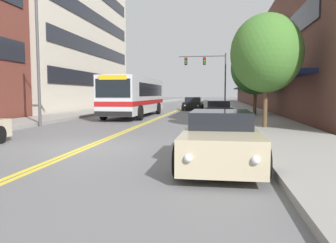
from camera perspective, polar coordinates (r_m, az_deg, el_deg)
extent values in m
plane|color=slate|center=(47.60, 3.44, 2.71)|extent=(240.00, 240.00, 0.00)
cube|color=gray|center=(48.76, -4.98, 2.85)|extent=(3.32, 106.00, 0.17)
cube|color=gray|center=(47.49, 12.08, 2.71)|extent=(3.32, 106.00, 0.17)
cube|color=yellow|center=(47.61, 3.32, 2.71)|extent=(0.14, 106.00, 0.01)
cube|color=yellow|center=(47.59, 3.56, 2.71)|extent=(0.14, 106.00, 0.01)
cube|color=black|center=(37.71, -12.18, 7.10)|extent=(0.08, 21.81, 1.40)
cube|color=black|center=(38.00, -12.27, 12.11)|extent=(0.08, 21.81, 1.40)
cube|color=black|center=(38.56, -12.36, 17.01)|extent=(0.08, 21.81, 1.40)
cube|color=brown|center=(48.28, 19.28, 8.32)|extent=(8.00, 68.00, 9.84)
cube|color=navy|center=(47.57, 13.79, 6.07)|extent=(1.10, 61.20, 0.24)
cube|color=black|center=(47.80, 14.48, 9.89)|extent=(0.08, 61.20, 1.40)
cube|color=silver|center=(25.81, -5.70, 4.56)|extent=(2.46, 11.12, 2.61)
cube|color=#B21919|center=(25.82, -5.69, 3.40)|extent=(2.48, 11.14, 0.32)
cube|color=black|center=(26.35, -5.41, 5.48)|extent=(2.49, 8.67, 0.94)
cube|color=black|center=(20.46, -9.59, 5.77)|extent=(2.21, 0.04, 1.15)
cube|color=yellow|center=(20.47, -9.63, 7.59)|extent=(1.77, 0.06, 0.28)
cube|color=black|center=(20.47, -9.55, 1.30)|extent=(2.41, 0.08, 0.32)
cylinder|color=black|center=(22.60, -11.15, 1.53)|extent=(0.30, 1.00, 1.00)
cylinder|color=black|center=(21.88, -4.93, 1.50)|extent=(0.30, 1.00, 1.00)
cylinder|color=black|center=(29.12, -6.60, 2.31)|extent=(0.30, 1.00, 1.00)
cylinder|color=black|center=(28.56, -1.72, 2.29)|extent=(0.30, 1.00, 1.00)
cube|color=red|center=(13.90, -26.41, -0.74)|extent=(0.18, 0.04, 0.10)
cube|color=white|center=(43.26, -2.92, 3.12)|extent=(1.74, 4.01, 0.58)
cube|color=black|center=(43.41, -2.88, 3.80)|extent=(1.50, 1.76, 0.45)
cylinder|color=black|center=(42.24, -4.45, 2.89)|extent=(0.22, 0.67, 0.67)
cylinder|color=black|center=(41.88, -2.06, 2.88)|extent=(0.22, 0.67, 0.67)
cylinder|color=black|center=(44.66, -3.73, 3.00)|extent=(0.22, 0.67, 0.67)
cylinder|color=black|center=(44.32, -1.47, 2.99)|extent=(0.22, 0.67, 0.67)
sphere|color=silver|center=(41.41, -4.31, 3.08)|extent=(0.16, 0.16, 0.16)
sphere|color=silver|center=(41.16, -2.65, 3.08)|extent=(0.16, 0.16, 0.16)
cube|color=red|center=(45.36, -3.19, 3.24)|extent=(0.18, 0.04, 0.10)
cube|color=red|center=(45.12, -1.63, 3.23)|extent=(0.18, 0.04, 0.10)
cube|color=#475675|center=(35.79, -5.25, 2.83)|extent=(1.94, 4.72, 0.70)
cube|color=black|center=(35.96, -5.18, 3.75)|extent=(1.67, 2.08, 0.44)
cylinder|color=black|center=(34.64, -7.42, 2.41)|extent=(0.22, 0.65, 0.65)
cylinder|color=black|center=(34.15, -4.22, 2.40)|extent=(0.22, 0.65, 0.65)
cylinder|color=black|center=(37.46, -6.18, 2.60)|extent=(0.22, 0.65, 0.65)
cylinder|color=black|center=(37.00, -3.21, 2.60)|extent=(0.22, 0.65, 0.65)
sphere|color=silver|center=(33.66, -7.34, 2.75)|extent=(0.16, 0.16, 0.16)
sphere|color=silver|center=(33.32, -5.10, 2.75)|extent=(0.16, 0.16, 0.16)
cube|color=red|center=(38.26, -5.41, 3.01)|extent=(0.18, 0.04, 0.10)
cube|color=red|center=(37.94, -3.37, 3.01)|extent=(0.18, 0.04, 0.10)
cube|color=#BCAD89|center=(8.41, 9.10, -3.54)|extent=(1.73, 4.75, 0.73)
cube|color=black|center=(8.54, 9.14, 0.45)|extent=(1.49, 2.09, 0.41)
cylinder|color=black|center=(7.05, 1.90, -6.85)|extent=(0.22, 0.69, 0.69)
cylinder|color=black|center=(7.07, 16.43, -7.02)|extent=(0.22, 0.69, 0.69)
cylinder|color=black|center=(9.93, 3.89, -3.43)|extent=(0.22, 0.69, 0.69)
cylinder|color=black|center=(9.95, 14.13, -3.56)|extent=(0.22, 0.69, 0.69)
sphere|color=silver|center=(6.07, 3.53, -6.39)|extent=(0.16, 0.16, 0.16)
sphere|color=silver|center=(6.09, 15.03, -6.52)|extent=(0.16, 0.16, 0.16)
cube|color=red|center=(10.79, 5.69, -1.46)|extent=(0.18, 0.04, 0.10)
cube|color=red|center=(10.80, 12.30, -1.55)|extent=(0.18, 0.04, 0.10)
cube|color=#232328|center=(25.38, 8.81, 1.91)|extent=(1.92, 4.66, 0.64)
cube|color=black|center=(25.54, 8.82, 3.13)|extent=(1.65, 2.05, 0.43)
cylinder|color=black|center=(23.96, 6.46, 1.34)|extent=(0.22, 0.63, 0.63)
cylinder|color=black|center=(23.97, 11.16, 1.28)|extent=(0.22, 0.63, 0.63)
cylinder|color=black|center=(26.84, 6.70, 1.71)|extent=(0.22, 0.63, 0.63)
cylinder|color=black|center=(26.85, 10.89, 1.65)|extent=(0.22, 0.63, 0.63)
sphere|color=silver|center=(23.04, 7.15, 1.71)|extent=(0.16, 0.16, 0.16)
sphere|color=silver|center=(23.04, 10.50, 1.67)|extent=(0.16, 0.16, 0.16)
cube|color=red|center=(27.72, 7.37, 2.24)|extent=(0.18, 0.04, 0.10)
cube|color=red|center=(27.72, 10.23, 2.20)|extent=(0.18, 0.04, 0.10)
cube|color=black|center=(36.31, 4.38, 2.86)|extent=(1.95, 4.54, 0.71)
cube|color=black|center=(36.48, 4.41, 3.84)|extent=(1.68, 2.00, 0.53)
cylinder|color=black|center=(35.01, 2.58, 2.43)|extent=(0.22, 0.60, 0.60)
cylinder|color=black|center=(34.86, 5.84, 2.40)|extent=(0.22, 0.60, 0.60)
cylinder|color=black|center=(37.81, 3.03, 2.61)|extent=(0.22, 0.60, 0.60)
cylinder|color=black|center=(37.67, 6.05, 2.58)|extent=(0.22, 0.60, 0.60)
sphere|color=silver|center=(34.09, 2.95, 2.80)|extent=(0.16, 0.16, 0.16)
sphere|color=silver|center=(33.98, 5.24, 2.78)|extent=(0.16, 0.16, 0.16)
cube|color=red|center=(38.64, 3.59, 3.03)|extent=(0.18, 0.04, 0.10)
cube|color=red|center=(38.55, 5.67, 3.02)|extent=(0.18, 0.04, 0.10)
cylinder|color=#47474C|center=(41.30, 9.94, 7.01)|extent=(0.18, 0.18, 6.77)
cylinder|color=#47474C|center=(41.57, 5.96, 11.24)|extent=(5.75, 0.11, 0.11)
cube|color=black|center=(41.49, 6.36, 10.42)|extent=(0.34, 0.26, 0.92)
sphere|color=red|center=(41.36, 6.35, 10.82)|extent=(0.18, 0.18, 0.18)
sphere|color=yellow|center=(41.34, 6.35, 10.44)|extent=(0.18, 0.18, 0.18)
sphere|color=green|center=(41.31, 6.34, 10.06)|extent=(0.18, 0.18, 0.18)
cylinder|color=black|center=(41.55, 6.36, 11.14)|extent=(0.02, 0.02, 0.14)
cube|color=black|center=(41.65, 3.14, 10.42)|extent=(0.34, 0.26, 0.92)
sphere|color=red|center=(41.52, 3.12, 10.82)|extent=(0.18, 0.18, 0.18)
sphere|color=yellow|center=(41.49, 3.12, 10.44)|extent=(0.18, 0.18, 0.18)
sphere|color=green|center=(41.47, 3.12, 10.06)|extent=(0.18, 0.18, 0.18)
cylinder|color=black|center=(41.71, 3.15, 11.14)|extent=(0.02, 0.02, 0.14)
cylinder|color=#47474C|center=(19.24, -21.70, 10.31)|extent=(0.16, 0.16, 7.44)
cylinder|color=brown|center=(16.34, 16.55, 2.69)|extent=(0.22, 0.22, 2.08)
ellipsoid|color=#42752D|center=(16.44, 16.76, 11.32)|extent=(3.37, 3.37, 3.71)
cylinder|color=brown|center=(26.44, 14.89, 3.40)|extent=(0.26, 0.26, 2.01)
ellipsoid|color=#2D6B28|center=(26.51, 15.01, 9.07)|extent=(3.79, 3.79, 4.17)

